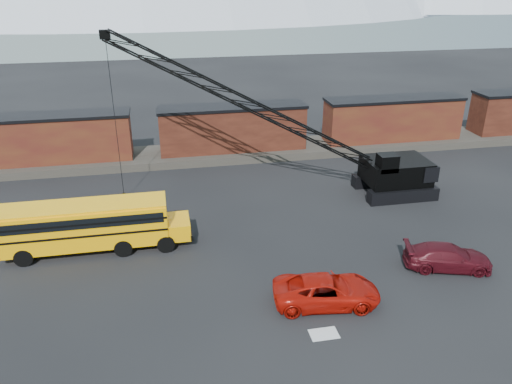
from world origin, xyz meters
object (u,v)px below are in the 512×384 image
crawler_crane (257,108)px  maroon_suv (448,257)px  school_bus (91,224)px  red_pickup (327,291)px

crawler_crane → maroon_suv: bearing=-53.1°
school_bus → red_pickup: bearing=-32.8°
school_bus → maroon_suv: bearing=-16.7°
school_bus → crawler_crane: (11.68, 5.90, 5.27)m
maroon_suv → crawler_crane: (-9.12, 12.14, 6.33)m
school_bus → crawler_crane: crawler_crane is taller
school_bus → crawler_crane: 14.11m
school_bus → red_pickup: (12.64, -8.14, -1.01)m
red_pickup → school_bus: bearing=64.3°
crawler_crane → school_bus: bearing=-153.2°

